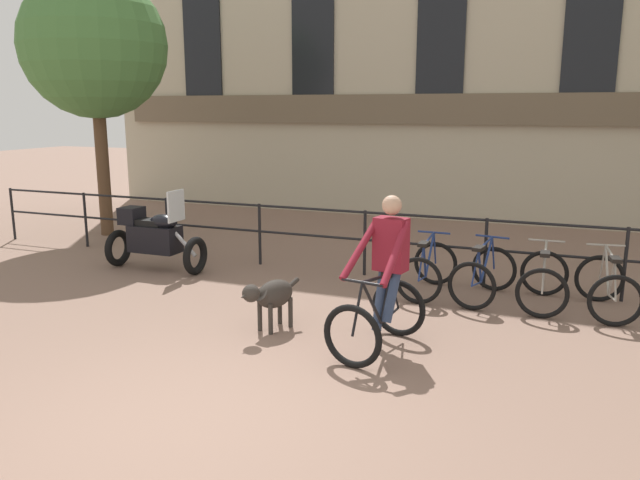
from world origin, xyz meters
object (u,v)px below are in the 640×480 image
Objects in this scene: cyclist_with_bike at (383,281)px; dog at (271,295)px; parked_bicycle_far_end at (607,287)px; parked_bicycle_near_lamp at (427,270)px; parked_motorcycle at (154,237)px; parked_bicycle_mid_left at (483,275)px; parked_bicycle_mid_right at (543,281)px.

cyclist_with_bike is 1.43m from dog.
parked_bicycle_near_lamp is at bearing -7.91° from parked_bicycle_far_end.
cyclist_with_bike is at bearing -112.97° from parked_motorcycle.
cyclist_with_bike is 2.38m from parked_bicycle_mid_left.
dog is at bearing 22.20° from parked_bicycle_far_end.
cyclist_with_bike is at bearing 78.97° from parked_bicycle_mid_left.
dog is 0.76× the size of parked_bicycle_mid_left.
parked_motorcycle is 6.83m from parked_bicycle_far_end.
parked_bicycle_near_lamp is at bearing -0.92° from parked_bicycle_mid_right.
parked_bicycle_mid_left is at bearing -0.92° from parked_bicycle_mid_right.
parked_bicycle_mid_left is 1.07× the size of parked_bicycle_mid_right.
cyclist_with_bike reaches higher than parked_bicycle_mid_right.
parked_bicycle_near_lamp and parked_bicycle_far_end have the same top height.
parked_bicycle_mid_left is (2.20, 2.19, -0.08)m from dog.
parked_bicycle_mid_left is at bearing 80.17° from cyclist_with_bike.
parked_bicycle_mid_right is 0.79m from parked_bicycle_far_end.
dog is 0.56× the size of parked_motorcycle.
dog is (-1.39, 0.01, -0.32)m from cyclist_with_bike.
parked_motorcycle is 1.38× the size of parked_bicycle_far_end.
parked_motorcycle is 4.48m from parked_bicycle_near_lamp.
parked_bicycle_mid_left is (5.25, 0.33, -0.20)m from parked_motorcycle.
parked_motorcycle is at bearing -5.11° from parked_bicycle_far_end.
parked_bicycle_far_end is (0.79, 0.00, -0.00)m from parked_bicycle_mid_right.
cyclist_with_bike is at bearing 90.30° from parked_bicycle_near_lamp.
parked_bicycle_mid_right is (1.57, -0.00, 0.00)m from parked_bicycle_near_lamp.
parked_bicycle_mid_left is at bearing -178.93° from parked_bicycle_near_lamp.
parked_bicycle_mid_left is 1.57m from parked_bicycle_far_end.
cyclist_with_bike reaches higher than parked_motorcycle.
dog is at bearing -170.01° from cyclist_with_bike.
cyclist_with_bike is 1.03× the size of parked_motorcycle.
parked_bicycle_near_lamp and parked_bicycle_mid_left have the same top height.
parked_bicycle_far_end is (6.82, 0.33, -0.20)m from parked_motorcycle.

